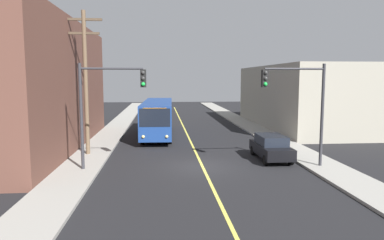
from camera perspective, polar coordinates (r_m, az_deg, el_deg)
The scene contains 12 objects.
ground_plane at distance 21.82m, azimuth 1.66°, elevation -7.40°, with size 120.00×120.00×0.00m, color black.
sidewalk_left at distance 31.82m, azimuth -13.60°, elevation -2.98°, with size 2.50×90.00×0.15m, color gray.
sidewalk_right at distance 32.93m, azimuth 12.23°, elevation -2.63°, with size 2.50×90.00×0.15m, color gray.
lane_stripe_center at distance 36.50m, azimuth -1.08°, elevation -1.69°, with size 0.16×60.00×0.01m, color #D8CC4C.
building_left_brick at distance 29.65m, azimuth -26.94°, elevation 4.87°, with size 10.00×21.63×9.50m.
building_right_warehouse at distance 41.64m, azimuth 19.07°, elevation 3.57°, with size 12.00×20.81×6.64m.
city_bus at distance 33.10m, azimuth -5.48°, elevation 0.59°, with size 2.92×12.22×3.20m.
parked_car_black at distance 23.97m, azimuth 12.52°, elevation -4.22°, with size 1.82×4.40×1.62m.
utility_pole_near at distance 25.11m, azimuth -16.65°, elevation 6.73°, with size 2.40×0.28×9.62m.
traffic_signal_left_corner at distance 20.66m, azimuth -13.21°, elevation 3.72°, with size 3.75×0.48×6.00m.
traffic_signal_right_corner at distance 21.54m, azimuth 16.50°, elevation 3.74°, with size 3.75×0.48×6.00m.
fire_hydrant at distance 28.94m, azimuth 13.87°, elevation -2.92°, with size 0.44×0.26×0.84m.
Camera 1 is at (-2.48, -21.02, 5.30)m, focal length 33.37 mm.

